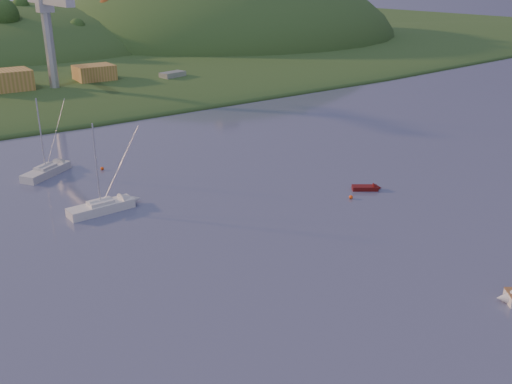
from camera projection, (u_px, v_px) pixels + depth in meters
shore_slope at (3, 74)px, 165.43m from camera, size 640.00×150.00×7.00m
hill_center at (3, 54)px, 205.20m from camera, size 140.00×120.00×36.00m
hill_right at (225, 42)px, 239.06m from camera, size 150.00×130.00×60.00m
wharf at (66, 91)px, 134.76m from camera, size 42.00×16.00×2.40m
shed_west at (5, 81)px, 127.29m from camera, size 11.00×8.00×4.80m
shed_east at (95, 73)px, 139.41m from camera, size 9.00×7.00×4.00m
dock_crane at (49, 23)px, 124.64m from camera, size 3.20×28.00×20.30m
sailboat_near at (46, 171)px, 82.32m from camera, size 8.10×6.61×11.30m
sailboat_far at (101, 206)px, 69.77m from camera, size 8.17×2.85×11.17m
red_tender at (371, 188)px, 77.04m from camera, size 4.07×3.40×1.36m
work_vessel at (173, 82)px, 145.59m from camera, size 15.99×9.14×3.88m
buoy_1 at (351, 197)px, 73.99m from camera, size 0.50×0.50×0.50m
buoy_3 at (102, 168)px, 84.77m from camera, size 0.50×0.50×0.50m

